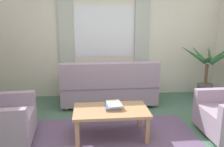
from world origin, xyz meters
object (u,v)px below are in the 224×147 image
couch (109,87)px  book_stack_on_table (114,105)px  coffee_table (111,113)px  potted_plant (207,73)px

couch → book_stack_on_table: 1.29m
coffee_table → book_stack_on_table: bearing=54.7°
coffee_table → book_stack_on_table: size_ratio=3.17×
book_stack_on_table → potted_plant: (2.19, 1.43, 0.10)m
coffee_table → book_stack_on_table: 0.12m
couch → book_stack_on_table: bearing=88.2°
couch → coffee_table: (-0.09, -1.35, 0.01)m
coffee_table → potted_plant: bearing=33.8°
potted_plant → couch: bearing=-176.3°
coffee_table → potted_plant: potted_plant is taller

